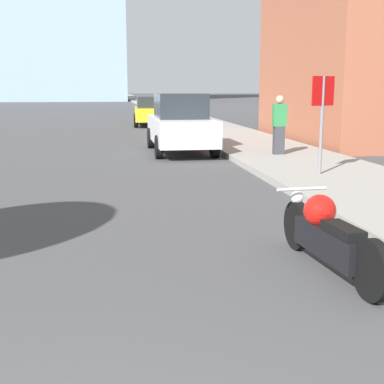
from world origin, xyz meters
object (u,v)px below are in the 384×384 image
object	(u,v)px
motorcycle	(327,235)
parked_car_white	(180,124)
stop_sign	(322,108)
pedestrian	(279,125)
parked_car_yellow	(151,111)

from	to	relation	value
motorcycle	parked_car_white	xyz separation A→B (m)	(-0.14, 10.87, 0.49)
stop_sign	motorcycle	bearing A→B (deg)	-111.27
motorcycle	parked_car_white	world-z (taller)	parked_car_white
motorcycle	parked_car_white	bearing A→B (deg)	86.72
stop_sign	parked_car_white	bearing A→B (deg)	112.19
motorcycle	pedestrian	distance (m)	9.14
motorcycle	stop_sign	distance (m)	5.89
parked_car_white	parked_car_yellow	world-z (taller)	parked_car_white
parked_car_yellow	pedestrian	world-z (taller)	pedestrian
stop_sign	pedestrian	distance (m)	3.50
motorcycle	parked_car_yellow	xyz separation A→B (m)	(-0.09, 22.88, 0.37)
motorcycle	parked_car_white	size ratio (longest dim) A/B	0.51
parked_car_white	stop_sign	xyz separation A→B (m)	(2.24, -5.49, 0.66)
parked_car_white	pedestrian	distance (m)	3.19
motorcycle	parked_car_yellow	distance (m)	22.88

